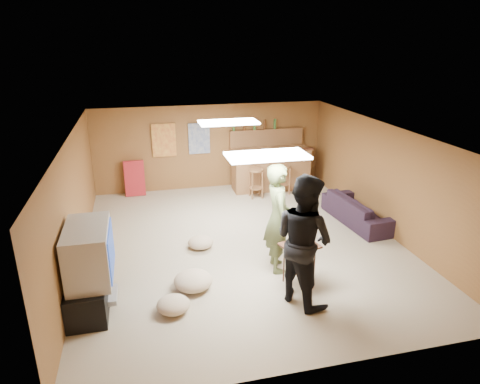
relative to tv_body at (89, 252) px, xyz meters
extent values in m
plane|color=tan|center=(2.65, 1.50, -0.90)|extent=(7.00, 7.00, 0.00)
cube|color=silver|center=(2.65, 1.50, 1.30)|extent=(6.00, 7.00, 0.02)
cube|color=brown|center=(2.65, 5.00, 0.20)|extent=(6.00, 0.02, 2.20)
cube|color=brown|center=(2.65, -2.00, 0.20)|extent=(6.00, 0.02, 2.20)
cube|color=brown|center=(-0.35, 1.50, 0.20)|extent=(0.02, 7.00, 2.20)
cube|color=brown|center=(5.65, 1.50, 0.20)|extent=(0.02, 7.00, 2.20)
cube|color=black|center=(-0.07, 0.00, -0.65)|extent=(0.55, 1.30, 0.50)
cube|color=#B2B2B7|center=(0.15, 0.00, -0.75)|extent=(0.35, 0.50, 0.08)
cube|color=#B2B2B7|center=(0.00, 0.00, 0.00)|extent=(0.60, 1.10, 0.80)
cube|color=navy|center=(0.31, 0.00, 0.00)|extent=(0.02, 0.95, 0.65)
cube|color=brown|center=(4.15, 4.45, -0.35)|extent=(2.00, 0.60, 1.10)
cube|color=#3D1F13|center=(4.15, 4.20, 0.20)|extent=(2.10, 0.12, 0.05)
cube|color=brown|center=(4.15, 4.90, 0.60)|extent=(2.00, 0.18, 0.05)
cube|color=brown|center=(4.15, 4.92, 0.30)|extent=(2.00, 0.14, 0.60)
cube|color=#BF3F26|center=(1.45, 4.96, 0.45)|extent=(0.60, 0.03, 0.85)
cube|color=#334C99|center=(2.35, 4.96, 0.45)|extent=(0.55, 0.03, 0.80)
cube|color=#B52129|center=(0.65, 4.80, -0.45)|extent=(0.50, 0.26, 0.91)
cube|color=white|center=(2.65, 0.00, 1.27)|extent=(1.20, 0.60, 0.04)
cube|color=white|center=(2.65, 2.70, 1.27)|extent=(1.20, 0.60, 0.04)
imported|color=#566238|center=(3.00, 0.44, 0.05)|extent=(0.51, 0.73, 1.90)
imported|color=black|center=(3.07, -0.55, 0.11)|extent=(1.10, 1.21, 2.01)
imported|color=black|center=(5.35, 1.90, -0.62)|extent=(0.92, 1.99, 0.56)
cube|color=#3D1F13|center=(3.17, -0.17, -0.54)|extent=(0.66, 0.58, 0.73)
cylinder|color=red|center=(3.08, -0.09, -0.12)|extent=(0.09, 0.09, 0.11)
cylinder|color=red|center=(3.23, -0.26, -0.12)|extent=(0.08, 0.08, 0.11)
cylinder|color=navy|center=(3.33, -0.04, -0.12)|extent=(0.10, 0.10, 0.11)
ellipsoid|color=tan|center=(1.50, 0.13, -0.76)|extent=(0.75, 0.75, 0.28)
ellipsoid|color=tan|center=(1.83, 1.51, -0.79)|extent=(0.64, 0.64, 0.22)
ellipsoid|color=tan|center=(1.13, -0.42, -0.79)|extent=(0.62, 0.62, 0.22)
camera|label=1|loc=(0.83, -5.83, 2.91)|focal=32.00mm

